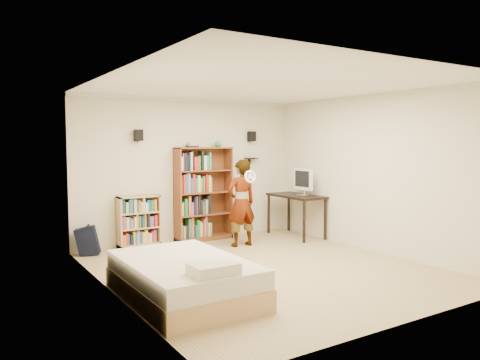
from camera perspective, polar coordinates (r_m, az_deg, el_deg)
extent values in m
cube|color=tan|center=(7.07, 3.04, -10.75)|extent=(4.50, 5.00, 0.01)
cube|color=beige|center=(9.00, -6.12, 1.24)|extent=(4.50, 0.02, 2.70)
cube|color=beige|center=(5.02, 19.77, -1.59)|extent=(4.50, 0.02, 2.70)
cube|color=beige|center=(5.85, -15.25, -0.65)|extent=(0.02, 5.00, 2.70)
cube|color=beige|center=(8.34, 15.83, 0.83)|extent=(0.02, 5.00, 2.70)
cube|color=white|center=(6.87, 3.14, 11.52)|extent=(4.50, 5.00, 0.02)
cube|color=silver|center=(8.99, -6.11, 9.65)|extent=(4.50, 0.06, 0.06)
cube|color=silver|center=(5.07, 19.90, 13.43)|extent=(4.50, 0.06, 0.06)
cube|color=silver|center=(5.89, -15.24, 12.26)|extent=(0.06, 5.00, 0.06)
cube|color=silver|center=(8.34, 15.89, 9.91)|extent=(0.06, 5.00, 0.06)
cube|color=black|center=(8.48, -12.28, 5.35)|extent=(0.14, 0.12, 0.20)
cube|color=black|center=(9.57, 1.43, 5.35)|extent=(0.14, 0.12, 0.20)
cube|color=black|center=(9.58, 1.39, 2.65)|extent=(0.25, 0.16, 0.02)
imported|color=black|center=(8.43, 0.15, -2.82)|extent=(0.58, 0.39, 1.57)
torus|color=white|center=(8.13, 1.25, 0.41)|extent=(0.23, 0.09, 0.23)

